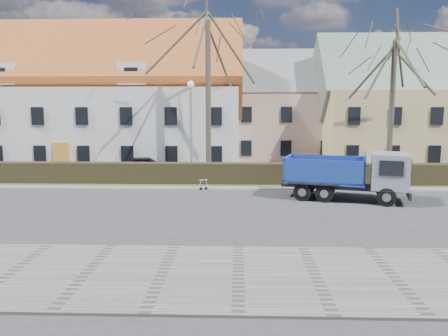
{
  "coord_description": "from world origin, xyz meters",
  "views": [
    {
      "loc": [
        -0.03,
        -20.57,
        4.96
      ],
      "look_at": [
        -0.76,
        2.33,
        1.6
      ],
      "focal_mm": 35.0,
      "sensor_mm": 36.0,
      "label": 1
    }
  ],
  "objects_px": {
    "streetlight": "(191,132)",
    "cart_frame": "(200,184)",
    "parked_car_a": "(146,165)",
    "dump_truck": "(341,175)"
  },
  "relations": [
    {
      "from": "dump_truck",
      "to": "cart_frame",
      "type": "height_order",
      "value": "dump_truck"
    },
    {
      "from": "streetlight",
      "to": "parked_car_a",
      "type": "bearing_deg",
      "value": 141.62
    },
    {
      "from": "streetlight",
      "to": "parked_car_a",
      "type": "height_order",
      "value": "streetlight"
    },
    {
      "from": "streetlight",
      "to": "cart_frame",
      "type": "xyz_separation_m",
      "value": [
        0.76,
        -2.7,
        -2.9
      ]
    },
    {
      "from": "streetlight",
      "to": "cart_frame",
      "type": "relative_size",
      "value": 8.63
    },
    {
      "from": "dump_truck",
      "to": "cart_frame",
      "type": "bearing_deg",
      "value": 179.76
    },
    {
      "from": "cart_frame",
      "to": "parked_car_a",
      "type": "xyz_separation_m",
      "value": [
        -4.27,
        5.48,
        0.32
      ]
    },
    {
      "from": "streetlight",
      "to": "dump_truck",
      "type": "bearing_deg",
      "value": -30.34
    },
    {
      "from": "dump_truck",
      "to": "parked_car_a",
      "type": "height_order",
      "value": "dump_truck"
    },
    {
      "from": "cart_frame",
      "to": "dump_truck",
      "type": "bearing_deg",
      "value": -16.11
    }
  ]
}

